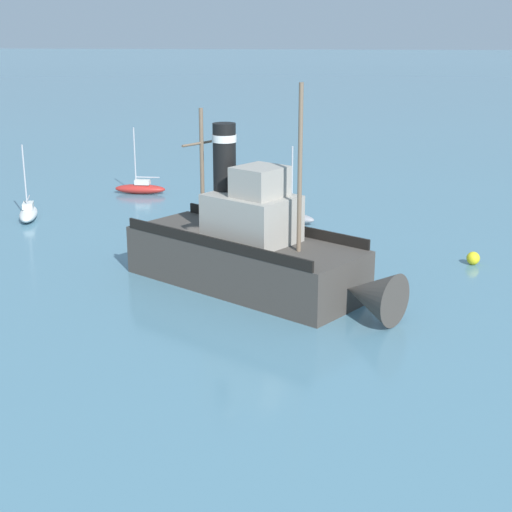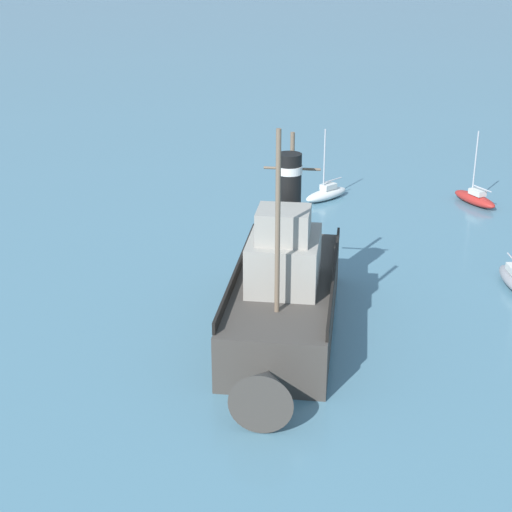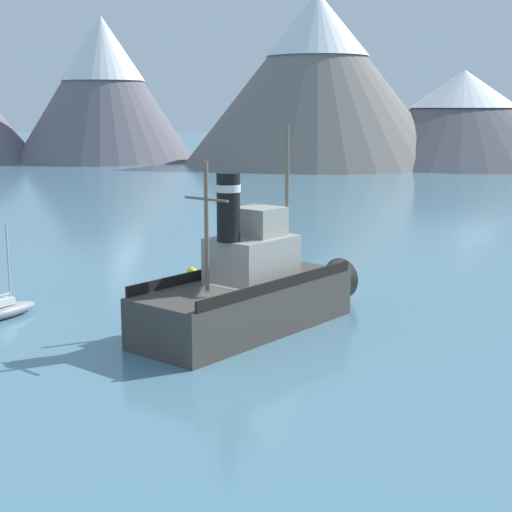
# 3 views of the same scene
# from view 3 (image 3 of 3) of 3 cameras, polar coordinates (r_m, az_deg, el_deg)

# --- Properties ---
(ground_plane) EXTENTS (600.00, 600.00, 0.00)m
(ground_plane) POSITION_cam_3_polar(r_m,az_deg,el_deg) (36.98, -2.07, -6.18)
(ground_plane) COLOR teal
(mountain_ridge) EXTENTS (173.61, 51.37, 31.86)m
(mountain_ridge) POSITION_cam_3_polar(r_m,az_deg,el_deg) (155.43, 3.15, 11.85)
(mountain_ridge) COLOR slate
(mountain_ridge) RESTS_ON ground
(old_tugboat) EXTENTS (11.15, 13.66, 9.90)m
(old_tugboat) POSITION_cam_3_polar(r_m,az_deg,el_deg) (38.60, -0.19, -2.63)
(old_tugboat) COLOR #423D38
(old_tugboat) RESTS_ON ground
(sailboat_grey) EXTENTS (2.68, 3.89, 4.90)m
(sailboat_grey) POSITION_cam_3_polar(r_m,az_deg,el_deg) (42.84, -17.70, -3.73)
(sailboat_grey) COLOR gray
(sailboat_grey) RESTS_ON ground
(mooring_buoy) EXTENTS (0.70, 0.70, 0.70)m
(mooring_buoy) POSITION_cam_3_polar(r_m,az_deg,el_deg) (50.38, -4.69, -1.21)
(mooring_buoy) COLOR yellow
(mooring_buoy) RESTS_ON ground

